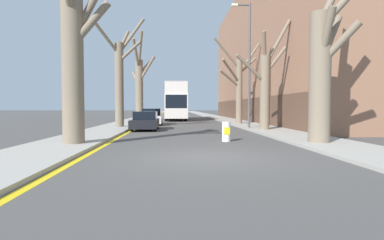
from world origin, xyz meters
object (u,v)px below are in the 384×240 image
(street_tree_left_0, at_px, (73,50))
(parked_car_1, at_px, (152,117))
(double_decker_bus, at_px, (176,100))
(traffic_bollard, at_px, (226,132))
(lamp_post, at_px, (248,60))
(street_tree_right_0, at_px, (323,68))
(street_tree_left_2, at_px, (140,84))
(street_tree_left_1, at_px, (120,77))
(parked_car_0, at_px, (145,121))
(street_tree_right_1, at_px, (265,85))
(street_tree_right_2, at_px, (239,86))

(street_tree_left_0, height_order, parked_car_1, street_tree_left_0)
(double_decker_bus, height_order, traffic_bollard, double_decker_bus)
(street_tree_left_0, distance_m, traffic_bollard, 7.45)
(parked_car_1, height_order, lamp_post, lamp_post)
(street_tree_right_0, bearing_deg, street_tree_left_2, 114.20)
(street_tree_left_1, xyz_separation_m, parked_car_0, (2.06, -1.88, -3.27))
(parked_car_1, xyz_separation_m, lamp_post, (7.34, -6.05, 4.29))
(traffic_bollard, bearing_deg, street_tree_right_0, -21.44)
(street_tree_left_0, bearing_deg, street_tree_left_1, 89.98)
(lamp_post, bearing_deg, double_decker_bus, 107.41)
(street_tree_left_1, xyz_separation_m, lamp_post, (9.39, -1.69, 1.09))
(street_tree_left_0, height_order, street_tree_right_1, street_tree_left_0)
(street_tree_left_0, distance_m, double_decker_bus, 25.57)
(street_tree_left_0, height_order, street_tree_left_1, street_tree_left_0)
(street_tree_left_1, height_order, street_tree_right_1, street_tree_left_1)
(street_tree_right_0, height_order, lamp_post, lamp_post)
(street_tree_left_1, xyz_separation_m, double_decker_bus, (4.31, 14.53, -1.36))
(traffic_bollard, bearing_deg, street_tree_left_1, 124.80)
(double_decker_bus, height_order, lamp_post, lamp_post)
(street_tree_left_0, relative_size, parked_car_1, 1.84)
(street_tree_right_0, distance_m, parked_car_0, 12.41)
(street_tree_right_1, height_order, traffic_bollard, street_tree_right_1)
(street_tree_left_1, bearing_deg, street_tree_left_2, 89.38)
(street_tree_left_2, xyz_separation_m, street_tree_right_1, (10.00, -15.17, -1.17))
(street_tree_right_0, relative_size, parked_car_0, 1.70)
(double_decker_bus, distance_m, parked_car_0, 16.68)
(street_tree_left_0, relative_size, street_tree_right_0, 1.17)
(parked_car_1, height_order, traffic_bollard, parked_car_1)
(parked_car_0, distance_m, traffic_bollard, 8.65)
(street_tree_right_0, height_order, street_tree_right_1, street_tree_right_1)
(street_tree_left_1, bearing_deg, street_tree_right_2, 21.34)
(street_tree_left_1, height_order, double_decker_bus, street_tree_left_1)
(double_decker_bus, xyz_separation_m, traffic_bollard, (2.17, -23.85, -2.07))
(lamp_post, bearing_deg, street_tree_left_1, 169.81)
(street_tree_left_2, xyz_separation_m, street_tree_right_0, (10.14, -22.56, -0.97))
(parked_car_0, bearing_deg, street_tree_right_1, -10.75)
(street_tree_left_2, bearing_deg, double_decker_bus, 33.65)
(traffic_bollard, bearing_deg, street_tree_right_1, 58.25)
(parked_car_1, distance_m, traffic_bollard, 14.38)
(street_tree_left_2, bearing_deg, lamp_post, -55.41)
(street_tree_right_0, relative_size, parked_car_1, 1.56)
(street_tree_left_0, relative_size, lamp_post, 0.94)
(street_tree_left_0, height_order, street_tree_left_2, street_tree_left_2)
(street_tree_right_0, height_order, parked_car_0, street_tree_right_0)
(street_tree_left_2, relative_size, double_decker_bus, 0.96)
(street_tree_left_1, height_order, parked_car_1, street_tree_left_1)
(street_tree_left_0, relative_size, traffic_bollard, 9.31)
(street_tree_right_2, xyz_separation_m, lamp_post, (-0.52, -5.56, 1.44))
(street_tree_left_0, distance_m, street_tree_right_2, 17.58)
(street_tree_left_0, relative_size, parked_car_0, 2.00)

